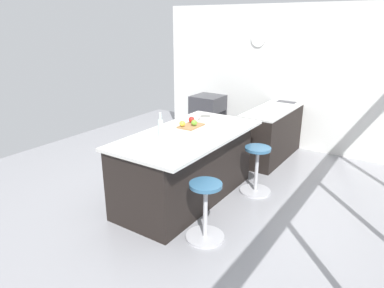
% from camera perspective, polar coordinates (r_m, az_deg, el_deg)
% --- Properties ---
extents(ground_plane, '(7.73, 7.73, 0.00)m').
position_cam_1_polar(ground_plane, '(4.77, 1.46, -9.74)').
color(ground_plane, gray).
extents(interior_partition_left, '(0.15, 5.21, 2.63)m').
position_cam_1_polar(interior_partition_left, '(6.94, 15.11, 10.39)').
color(interior_partition_left, silver).
rests_on(interior_partition_left, ground_plane).
extents(sink_cabinet, '(2.51, 0.60, 1.17)m').
position_cam_1_polar(sink_cabinet, '(6.78, 14.26, 2.73)').
color(sink_cabinet, black).
rests_on(sink_cabinet, ground_plane).
extents(oven_range, '(0.60, 0.61, 0.86)m').
position_cam_1_polar(oven_range, '(7.44, 2.60, 4.62)').
color(oven_range, '#38383D').
rests_on(oven_range, ground_plane).
extents(kitchen_island, '(2.16, 1.11, 0.95)m').
position_cam_1_polar(kitchen_island, '(4.74, -0.98, -3.51)').
color(kitchen_island, black).
rests_on(kitchen_island, ground_plane).
extents(stool_by_window, '(0.44, 0.44, 0.68)m').
position_cam_1_polar(stool_by_window, '(5.03, 10.45, -4.41)').
color(stool_by_window, '#B7B7BC').
rests_on(stool_by_window, ground_plane).
extents(stool_middle, '(0.44, 0.44, 0.68)m').
position_cam_1_polar(stool_middle, '(3.94, 2.18, -11.15)').
color(stool_middle, '#B7B7BC').
rests_on(stool_middle, ground_plane).
extents(cutting_board, '(0.36, 0.24, 0.02)m').
position_cam_1_polar(cutting_board, '(4.83, -0.16, 2.98)').
color(cutting_board, olive).
rests_on(cutting_board, kitchen_island).
extents(apple_green, '(0.08, 0.08, 0.08)m').
position_cam_1_polar(apple_green, '(4.80, 0.35, 3.49)').
color(apple_green, '#609E2D').
rests_on(apple_green, cutting_board).
extents(apple_yellow, '(0.08, 0.08, 0.08)m').
position_cam_1_polar(apple_yellow, '(4.76, -1.59, 3.34)').
color(apple_yellow, gold).
rests_on(apple_yellow, cutting_board).
extents(apple_red, '(0.08, 0.08, 0.08)m').
position_cam_1_polar(apple_red, '(4.95, -0.08, 4.00)').
color(apple_red, red).
rests_on(apple_red, cutting_board).
extents(water_bottle, '(0.06, 0.06, 0.31)m').
position_cam_1_polar(water_bottle, '(4.38, -5.14, 2.70)').
color(water_bottle, silver).
rests_on(water_bottle, kitchen_island).
extents(fruit_bowl, '(0.20, 0.20, 0.07)m').
position_cam_1_polar(fruit_bowl, '(5.11, 2.18, 4.22)').
color(fruit_bowl, silver).
rests_on(fruit_bowl, kitchen_island).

